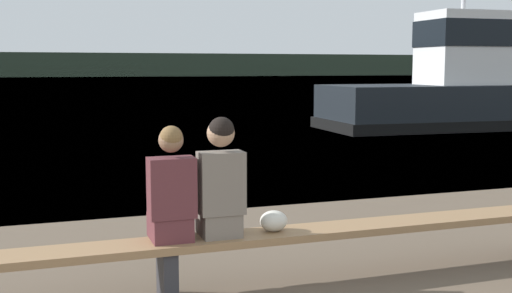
{
  "coord_description": "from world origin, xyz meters",
  "views": [
    {
      "loc": [
        -0.72,
        -2.15,
        1.9
      ],
      "look_at": [
        2.08,
        5.87,
        0.84
      ],
      "focal_mm": 45.0,
      "sensor_mm": 36.0,
      "label": 1
    }
  ],
  "objects": [
    {
      "name": "water_surface",
      "position": [
        0.0,
        125.91,
        0.0
      ],
      "size": [
        240.0,
        240.0,
        0.0
      ],
      "primitive_type": "plane",
      "color": "teal",
      "rests_on": "ground"
    },
    {
      "name": "shopping_bag",
      "position": [
        1.2,
        2.9,
        0.58
      ],
      "size": [
        0.24,
        0.21,
        0.18
      ],
      "color": "beige",
      "rests_on": "bench_main"
    },
    {
      "name": "bench_main",
      "position": [
        0.26,
        2.87,
        0.41
      ],
      "size": [
        8.18,
        0.4,
        0.49
      ],
      "color": "#8E6B47",
      "rests_on": "ground"
    },
    {
      "name": "far_shoreline",
      "position": [
        0.0,
        127.88,
        2.25
      ],
      "size": [
        600.0,
        12.0,
        4.5
      ],
      "primitive_type": "cube",
      "color": "#2D3D2D",
      "rests_on": "ground"
    },
    {
      "name": "person_right",
      "position": [
        0.72,
        2.88,
        0.95
      ],
      "size": [
        0.37,
        0.4,
        1.01
      ],
      "color": "#70665B",
      "rests_on": "bench_main"
    },
    {
      "name": "person_left",
      "position": [
        0.31,
        2.88,
        0.9
      ],
      "size": [
        0.37,
        0.39,
        0.95
      ],
      "color": "#56282D",
      "rests_on": "bench_main"
    },
    {
      "name": "tugboat_red",
      "position": [
        11.9,
        14.72,
        1.13
      ],
      "size": [
        8.63,
        3.47,
        6.88
      ],
      "rotation": [
        0.0,
        0.0,
        1.53
      ],
      "color": "black",
      "rests_on": "water_surface"
    }
  ]
}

